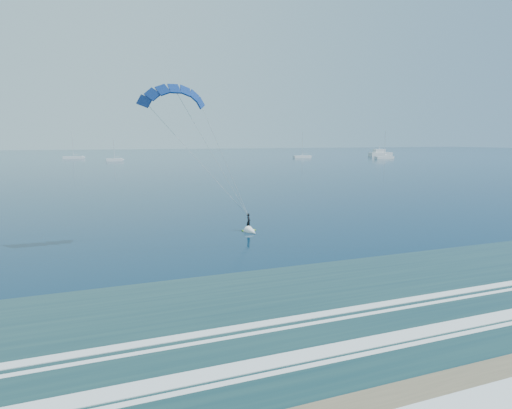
{
  "coord_description": "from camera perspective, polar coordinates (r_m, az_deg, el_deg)",
  "views": [
    {
      "loc": [
        -13.87,
        -11.77,
        9.79
      ],
      "look_at": [
        1.71,
        26.67,
        3.84
      ],
      "focal_mm": 32.0,
      "sensor_mm": 36.0,
      "label": 1
    }
  ],
  "objects": [
    {
      "name": "sailboat_3",
      "position": [
        243.97,
        5.8,
        5.99
      ],
      "size": [
        10.05,
        2.4,
        13.53
      ],
      "color": "silver",
      "rests_on": "ground"
    },
    {
      "name": "kitesurfer_rig",
      "position": [
        44.41,
        -5.23,
        5.82
      ],
      "size": [
        13.53,
        7.05,
        15.54
      ],
      "color": "#7DC417",
      "rests_on": "ground"
    },
    {
      "name": "ground",
      "position": [
        20.66,
        25.93,
        -20.99
      ],
      "size": [
        900.0,
        900.0,
        0.0
      ],
      "primitive_type": "plane",
      "color": "#072842",
      "rests_on": "ground"
    },
    {
      "name": "sailboat_1",
      "position": [
        248.53,
        -21.86,
        5.49
      ],
      "size": [
        10.01,
        2.4,
        13.31
      ],
      "color": "silver",
      "rests_on": "ground"
    },
    {
      "name": "sailboat_2",
      "position": [
        213.84,
        -17.29,
        5.36
      ],
      "size": [
        7.06,
        2.4,
        10.03
      ],
      "color": "silver",
      "rests_on": "ground"
    },
    {
      "name": "motor_yacht",
      "position": [
        277.31,
        15.25,
        6.19
      ],
      "size": [
        14.59,
        3.89,
        6.08
      ],
      "color": "silver",
      "rests_on": "ground"
    },
    {
      "name": "sailboat_4",
      "position": [
        239.95,
        15.76,
        5.69
      ],
      "size": [
        10.38,
        2.4,
        13.84
      ],
      "color": "silver",
      "rests_on": "ground"
    }
  ]
}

